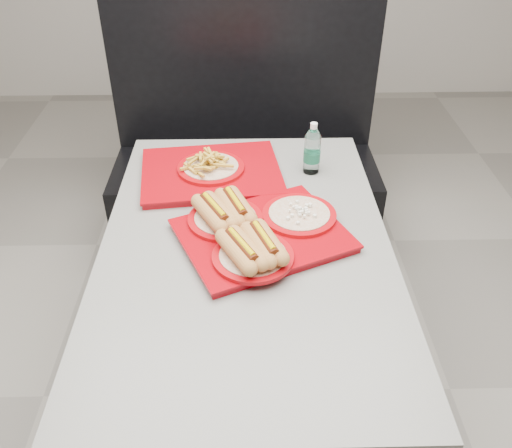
{
  "coord_description": "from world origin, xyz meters",
  "views": [
    {
      "loc": [
        0.0,
        -1.33,
        1.79
      ],
      "look_at": [
        0.03,
        -0.02,
        0.83
      ],
      "focal_mm": 38.0,
      "sensor_mm": 36.0,
      "label": 1
    }
  ],
  "objects_px": {
    "diner_table": "(246,282)",
    "tray_far": "(211,169)",
    "booth_bench": "(245,165)",
    "water_bottle": "(312,151)",
    "tray_near": "(256,230)"
  },
  "relations": [
    {
      "from": "tray_near",
      "to": "water_bottle",
      "type": "distance_m",
      "value": 0.48
    },
    {
      "from": "diner_table",
      "to": "tray_near",
      "type": "height_order",
      "value": "tray_near"
    },
    {
      "from": "booth_bench",
      "to": "water_bottle",
      "type": "relative_size",
      "value": 6.83
    },
    {
      "from": "diner_table",
      "to": "tray_near",
      "type": "distance_m",
      "value": 0.21
    },
    {
      "from": "tray_near",
      "to": "tray_far",
      "type": "height_order",
      "value": "tray_near"
    },
    {
      "from": "diner_table",
      "to": "tray_near",
      "type": "bearing_deg",
      "value": 13.56
    },
    {
      "from": "booth_bench",
      "to": "tray_far",
      "type": "height_order",
      "value": "booth_bench"
    },
    {
      "from": "diner_table",
      "to": "tray_near",
      "type": "xyz_separation_m",
      "value": [
        0.03,
        0.01,
        0.2
      ]
    },
    {
      "from": "booth_bench",
      "to": "tray_near",
      "type": "height_order",
      "value": "booth_bench"
    },
    {
      "from": "diner_table",
      "to": "water_bottle",
      "type": "xyz_separation_m",
      "value": [
        0.25,
        0.43,
        0.25
      ]
    },
    {
      "from": "diner_table",
      "to": "booth_bench",
      "type": "relative_size",
      "value": 1.05
    },
    {
      "from": "diner_table",
      "to": "tray_far",
      "type": "xyz_separation_m",
      "value": [
        -0.13,
        0.4,
        0.19
      ]
    },
    {
      "from": "tray_far",
      "to": "diner_table",
      "type": "bearing_deg",
      "value": -72.62
    },
    {
      "from": "booth_bench",
      "to": "water_bottle",
      "type": "height_order",
      "value": "booth_bench"
    },
    {
      "from": "booth_bench",
      "to": "water_bottle",
      "type": "distance_m",
      "value": 0.83
    }
  ]
}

